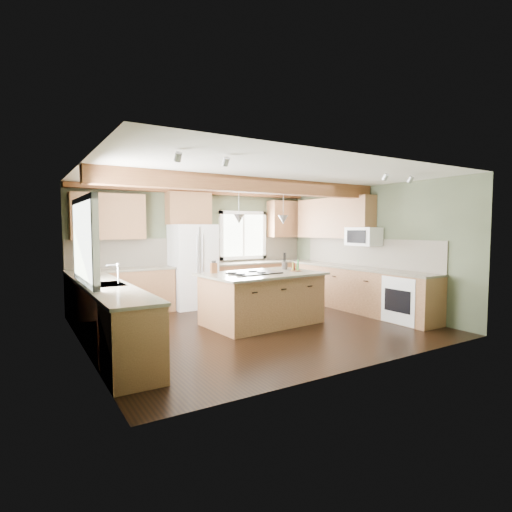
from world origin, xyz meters
TOP-DOWN VIEW (x-y plane):
  - floor at (0.00, 0.00)m, footprint 5.60×5.60m
  - ceiling at (0.00, 0.00)m, footprint 5.60×5.60m
  - wall_back at (0.00, 2.50)m, footprint 5.60×0.00m
  - wall_left at (-2.80, 0.00)m, footprint 0.00×5.00m
  - wall_right at (2.80, 0.00)m, footprint 0.00×5.00m
  - ceiling_beam at (0.00, 0.10)m, footprint 5.55×0.26m
  - soffit_trim at (0.00, 2.40)m, footprint 5.55×0.20m
  - backsplash_back at (0.00, 2.48)m, footprint 5.58×0.03m
  - backsplash_right at (2.78, 0.05)m, footprint 0.03×3.70m
  - base_cab_back_left at (-1.79, 2.20)m, footprint 2.02×0.60m
  - counter_back_left at (-1.79, 2.20)m, footprint 2.06×0.64m
  - base_cab_back_right at (1.49, 2.20)m, footprint 2.62×0.60m
  - counter_back_right at (1.49, 2.20)m, footprint 2.66×0.64m
  - base_cab_left at (-2.50, 0.05)m, footprint 0.60×3.70m
  - counter_left at (-2.50, 0.05)m, footprint 0.64×3.74m
  - base_cab_right at (2.50, 0.05)m, footprint 0.60×3.70m
  - counter_right at (2.50, 0.05)m, footprint 0.64×3.74m
  - upper_cab_back_left at (-1.99, 2.33)m, footprint 1.40×0.35m
  - upper_cab_over_fridge at (-0.30, 2.33)m, footprint 0.96×0.35m
  - upper_cab_right at (2.62, 0.90)m, footprint 0.35×2.20m
  - upper_cab_back_corner at (2.30, 2.33)m, footprint 0.90×0.35m
  - window_left at (-2.78, 0.05)m, footprint 0.04×1.60m
  - window_back at (1.15, 2.48)m, footprint 1.10×0.04m
  - sink at (-2.50, 0.05)m, footprint 0.50×0.65m
  - faucet at (-2.32, 0.05)m, footprint 0.02×0.02m
  - dishwasher at (-2.49, -1.25)m, footprint 0.60×0.60m
  - oven at (2.49, -1.25)m, footprint 0.60×0.72m
  - microwave at (2.58, -0.05)m, footprint 0.40×0.70m
  - pendant_left at (-0.30, 0.06)m, footprint 0.18×0.18m
  - pendant_right at (0.68, 0.14)m, footprint 0.18×0.18m
  - refrigerator at (-0.30, 2.12)m, footprint 0.90×0.74m
  - island at (0.19, 0.10)m, footprint 2.06×1.36m
  - island_top at (0.19, 0.10)m, footprint 2.20×1.50m
  - cooktop at (0.03, 0.09)m, footprint 0.90×0.64m
  - knife_block at (-0.56, 0.52)m, footprint 0.11×0.09m
  - utensil_crock at (0.92, 0.41)m, footprint 0.12×0.12m
  - bottle_tray at (0.90, 0.03)m, footprint 0.28×0.28m

SIDE VIEW (x-z plane):
  - floor at x=0.00m, z-range 0.00..0.00m
  - dishwasher at x=-2.49m, z-range 0.01..0.85m
  - oven at x=2.49m, z-range 0.01..0.85m
  - base_cab_back_left at x=-1.79m, z-range 0.00..0.88m
  - base_cab_back_right at x=1.49m, z-range 0.00..0.88m
  - base_cab_left at x=-2.50m, z-range 0.00..0.88m
  - base_cab_right at x=2.50m, z-range 0.00..0.88m
  - island at x=0.19m, z-range 0.00..0.88m
  - counter_back_left at x=-1.79m, z-range 0.88..0.92m
  - counter_back_right at x=1.49m, z-range 0.88..0.92m
  - counter_left at x=-2.50m, z-range 0.88..0.92m
  - counter_right at x=2.50m, z-range 0.88..0.92m
  - refrigerator at x=-0.30m, z-range 0.00..1.80m
  - island_top at x=0.19m, z-range 0.88..0.92m
  - sink at x=-2.50m, z-range 0.89..0.92m
  - cooktop at x=0.03m, z-range 0.92..0.94m
  - utensil_crock at x=0.92m, z-range 0.92..1.07m
  - knife_block at x=-0.56m, z-range 0.92..1.10m
  - bottle_tray at x=0.90m, z-range 0.92..1.12m
  - faucet at x=-2.32m, z-range 0.91..1.19m
  - backsplash_back at x=0.00m, z-range 0.92..1.50m
  - backsplash_right at x=2.78m, z-range 0.92..1.50m
  - wall_back at x=0.00m, z-range -1.50..4.10m
  - wall_left at x=-2.80m, z-range -1.20..3.80m
  - wall_right at x=2.80m, z-range -1.20..3.80m
  - window_back at x=1.15m, z-range 1.05..2.05m
  - window_left at x=-2.78m, z-range 1.02..2.08m
  - microwave at x=2.58m, z-range 1.36..1.74m
  - pendant_left at x=-0.30m, z-range 1.80..1.96m
  - pendant_right at x=0.68m, z-range 1.80..1.96m
  - upper_cab_back_left at x=-1.99m, z-range 1.50..2.40m
  - upper_cab_right at x=2.62m, z-range 1.50..2.40m
  - upper_cab_back_corner at x=2.30m, z-range 1.50..2.40m
  - upper_cab_over_fridge at x=-0.30m, z-range 1.80..2.50m
  - ceiling_beam at x=0.00m, z-range 2.34..2.60m
  - soffit_trim at x=0.00m, z-range 2.49..2.59m
  - ceiling at x=0.00m, z-range 2.60..2.60m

